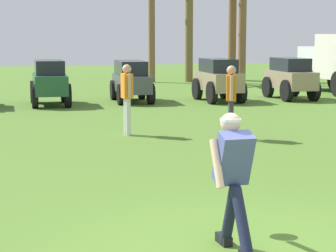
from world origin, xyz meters
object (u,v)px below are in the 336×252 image
at_px(parked_car_slot_e, 131,80).
at_px(parked_car_slot_g, 290,77).
at_px(frisbee_thrower, 233,175).
at_px(parked_car_slot_f, 218,79).
at_px(palm_tree_left_of_centre, 190,2).
at_px(teammate_near_sideline, 231,95).
at_px(palm_tree_right_of_centre, 232,11).
at_px(palm_tree_far_left, 152,2).
at_px(teammate_deep, 127,93).
at_px(parked_car_slot_d, 50,81).
at_px(frisbee_in_flight, 225,168).

xyz_separation_m(parked_car_slot_e, parked_car_slot_g, (5.43, -0.51, 0.02)).
bearing_deg(parked_car_slot_e, frisbee_thrower, -97.82).
xyz_separation_m(parked_car_slot_f, palm_tree_left_of_centre, (1.61, 8.61, 2.89)).
distance_m(teammate_near_sideline, palm_tree_left_of_centre, 16.75).
relative_size(teammate_near_sideline, parked_car_slot_e, 0.64).
distance_m(palm_tree_left_of_centre, palm_tree_right_of_centre, 2.41).
bearing_deg(palm_tree_right_of_centre, parked_car_slot_f, -113.01).
bearing_deg(parked_car_slot_e, palm_tree_left_of_centre, 61.17).
height_order(palm_tree_far_left, palm_tree_left_of_centre, palm_tree_left_of_centre).
distance_m(teammate_near_sideline, parked_car_slot_f, 7.80).
distance_m(palm_tree_far_left, palm_tree_left_of_centre, 1.75).
bearing_deg(teammate_deep, parked_car_slot_f, 55.63).
distance_m(parked_car_slot_e, palm_tree_far_left, 9.11).
height_order(frisbee_thrower, parked_car_slot_g, frisbee_thrower).
bearing_deg(palm_tree_right_of_centre, parked_car_slot_d, -136.34).
height_order(teammate_near_sideline, parked_car_slot_d, teammate_near_sideline).
relative_size(frisbee_in_flight, palm_tree_right_of_centre, 0.06).
height_order(frisbee_thrower, teammate_deep, teammate_deep).
xyz_separation_m(parked_car_slot_f, parked_car_slot_g, (2.62, 0.06, 0.00)).
xyz_separation_m(teammate_near_sideline, palm_tree_left_of_centre, (3.94, 16.05, 2.70)).
height_order(parked_car_slot_g, palm_tree_far_left, palm_tree_far_left).
bearing_deg(frisbee_thrower, teammate_deep, 86.43).
height_order(parked_car_slot_g, palm_tree_right_of_centre, palm_tree_right_of_centre).
relative_size(frisbee_in_flight, parked_car_slot_f, 0.15).
relative_size(teammate_near_sideline, teammate_deep, 1.00).
bearing_deg(teammate_near_sideline, parked_car_slot_e, 93.43).
bearing_deg(palm_tree_right_of_centre, parked_car_slot_e, -127.91).
bearing_deg(palm_tree_left_of_centre, parked_car_slot_f, -100.59).
height_order(parked_car_slot_d, parked_car_slot_e, parked_car_slot_d).
distance_m(parked_car_slot_d, parked_car_slot_f, 5.48).
relative_size(teammate_near_sideline, parked_car_slot_g, 0.66).
height_order(frisbee_in_flight, teammate_near_sideline, teammate_near_sideline).
bearing_deg(parked_car_slot_g, parked_car_slot_d, 178.65).
relative_size(teammate_deep, palm_tree_far_left, 0.27).
bearing_deg(frisbee_thrower, parked_car_slot_d, 92.47).
bearing_deg(parked_car_slot_f, parked_car_slot_g, 1.36).
xyz_separation_m(frisbee_thrower, parked_car_slot_e, (2.04, 14.85, -0.08)).
height_order(teammate_near_sideline, parked_car_slot_e, teammate_near_sideline).
relative_size(parked_car_slot_e, parked_car_slot_g, 1.03).
relative_size(teammate_deep, parked_car_slot_g, 0.66).
xyz_separation_m(frisbee_thrower, palm_tree_left_of_centre, (6.46, 22.88, 2.84)).
bearing_deg(parked_car_slot_e, frisbee_in_flight, -97.55).
relative_size(frisbee_thrower, teammate_deep, 0.92).
bearing_deg(palm_tree_right_of_centre, frisbee_in_flight, -110.69).
xyz_separation_m(teammate_near_sideline, parked_car_slot_g, (4.95, 7.51, -0.20)).
height_order(parked_car_slot_d, palm_tree_far_left, palm_tree_far_left).
bearing_deg(palm_tree_left_of_centre, frisbee_thrower, -105.77).
bearing_deg(teammate_deep, palm_tree_left_of_centre, 68.28).
relative_size(parked_car_slot_d, palm_tree_left_of_centre, 0.40).
distance_m(parked_car_slot_d, palm_tree_far_left, 10.47).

